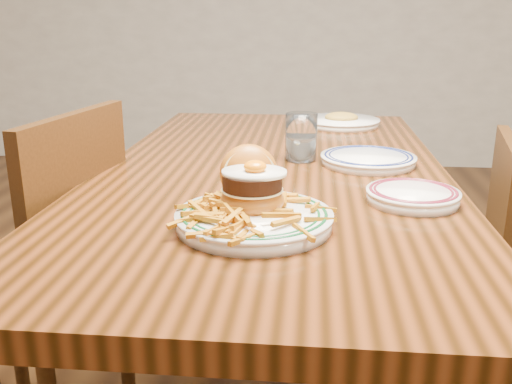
# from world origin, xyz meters

# --- Properties ---
(table) EXTENTS (0.85, 1.60, 0.75)m
(table) POSITION_xyz_m (0.00, 0.00, 0.66)
(table) COLOR black
(table) RESTS_ON floor
(chair_left) EXTENTS (0.48, 0.48, 0.91)m
(chair_left) POSITION_xyz_m (-0.56, -0.15, 0.49)
(chair_left) COLOR #3B210C
(chair_left) RESTS_ON floor
(main_plate) EXTENTS (0.28, 0.30, 0.14)m
(main_plate) POSITION_xyz_m (-0.01, -0.41, 0.79)
(main_plate) COLOR white
(main_plate) RESTS_ON table
(side_plate) EXTENTS (0.19, 0.19, 0.03)m
(side_plate) POSITION_xyz_m (0.30, -0.25, 0.77)
(side_plate) COLOR white
(side_plate) RESTS_ON table
(rear_plate) EXTENTS (0.24, 0.24, 0.03)m
(rear_plate) POSITION_xyz_m (0.24, 0.06, 0.76)
(rear_plate) COLOR white
(rear_plate) RESTS_ON table
(water_glass) EXTENTS (0.08, 0.08, 0.12)m
(water_glass) POSITION_xyz_m (0.07, 0.08, 0.80)
(water_glass) COLOR white
(water_glass) RESTS_ON table
(far_plate) EXTENTS (0.26, 0.26, 0.05)m
(far_plate) POSITION_xyz_m (0.19, 0.59, 0.77)
(far_plate) COLOR white
(far_plate) RESTS_ON table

